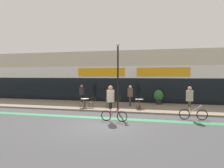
# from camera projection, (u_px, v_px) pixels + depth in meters

# --- Properties ---
(ground_plane) EXTENTS (120.00, 120.00, 0.00)m
(ground_plane) POSITION_uv_depth(u_px,v_px,m) (100.00, 126.00, 11.99)
(ground_plane) COLOR #424244
(sidewalk_slab) EXTENTS (40.00, 5.50, 0.12)m
(sidewalk_slab) POSITION_uv_depth(u_px,v_px,m) (125.00, 107.00, 19.00)
(sidewalk_slab) COLOR gray
(sidewalk_slab) RESTS_ON ground
(storefront_facade) EXTENTS (40.00, 4.06, 5.28)m
(storefront_facade) POSITION_uv_depth(u_px,v_px,m) (134.00, 77.00, 23.45)
(storefront_facade) COLOR beige
(storefront_facade) RESTS_ON ground
(bike_lane_stripe) EXTENTS (36.00, 0.70, 0.01)m
(bike_lane_stripe) POSITION_uv_depth(u_px,v_px,m) (111.00, 118.00, 14.18)
(bike_lane_stripe) COLOR #2D844C
(bike_lane_stripe) RESTS_ON ground
(bistro_table_0) EXTENTS (0.71, 0.71, 0.74)m
(bistro_table_0) POSITION_uv_depth(u_px,v_px,m) (85.00, 101.00, 18.16)
(bistro_table_0) COLOR black
(bistro_table_0) RESTS_ON sidewalk_slab
(bistro_table_1) EXTENTS (0.73, 0.73, 0.76)m
(bistro_table_1) POSITION_uv_depth(u_px,v_px,m) (110.00, 100.00, 18.74)
(bistro_table_1) COLOR black
(bistro_table_1) RESTS_ON sidewalk_slab
(bistro_table_2) EXTENTS (0.68, 0.68, 0.76)m
(bistro_table_2) POSITION_uv_depth(u_px,v_px,m) (139.00, 102.00, 17.70)
(bistro_table_2) COLOR black
(bistro_table_2) RESTS_ON sidewalk_slab
(cafe_chair_0_near) EXTENTS (0.43, 0.59, 0.90)m
(cafe_chair_0_near) POSITION_uv_depth(u_px,v_px,m) (82.00, 102.00, 17.56)
(cafe_chair_0_near) COLOR #4C3823
(cafe_chair_0_near) RESTS_ON sidewalk_slab
(cafe_chair_0_side) EXTENTS (0.59, 0.43, 0.90)m
(cafe_chair_0_side) POSITION_uv_depth(u_px,v_px,m) (92.00, 102.00, 18.01)
(cafe_chair_0_side) COLOR #4C3823
(cafe_chair_0_side) RESTS_ON sidewalk_slab
(cafe_chair_1_near) EXTENTS (0.42, 0.58, 0.90)m
(cafe_chair_1_near) POSITION_uv_depth(u_px,v_px,m) (108.00, 101.00, 18.13)
(cafe_chair_1_near) COLOR #4C3823
(cafe_chair_1_near) RESTS_ON sidewalk_slab
(cafe_chair_1_side) EXTENTS (0.59, 0.43, 0.90)m
(cafe_chair_1_side) POSITION_uv_depth(u_px,v_px,m) (117.00, 101.00, 18.58)
(cafe_chair_1_side) COLOR #4C3823
(cafe_chair_1_side) RESTS_ON sidewalk_slab
(cafe_chair_2_near) EXTENTS (0.43, 0.59, 0.90)m
(cafe_chair_2_near) POSITION_uv_depth(u_px,v_px,m) (138.00, 103.00, 17.09)
(cafe_chair_2_near) COLOR #4C3823
(cafe_chair_2_near) RESTS_ON sidewalk_slab
(planter_pot) EXTENTS (0.86, 0.86, 1.35)m
(planter_pot) POSITION_uv_depth(u_px,v_px,m) (159.00, 96.00, 20.07)
(planter_pot) COLOR #232326
(planter_pot) RESTS_ON sidewalk_slab
(lamp_post) EXTENTS (0.26, 0.26, 5.13)m
(lamp_post) POSITION_uv_depth(u_px,v_px,m) (118.00, 72.00, 16.53)
(lamp_post) COLOR black
(lamp_post) RESTS_ON sidewalk_slab
(cyclist_0) EXTENTS (1.73, 0.49, 2.11)m
(cyclist_0) POSITION_uv_depth(u_px,v_px,m) (190.00, 100.00, 13.72)
(cyclist_0) COLOR black
(cyclist_0) RESTS_ON ground
(cyclist_1) EXTENTS (1.66, 0.50, 2.19)m
(cyclist_1) POSITION_uv_depth(u_px,v_px,m) (111.00, 100.00, 13.28)
(cyclist_1) COLOR black
(cyclist_1) RESTS_ON ground
(pedestrian_near_end) EXTENTS (0.55, 0.55, 1.77)m
(pedestrian_near_end) POSITION_uv_depth(u_px,v_px,m) (82.00, 92.00, 20.82)
(pedestrian_near_end) COLOR black
(pedestrian_near_end) RESTS_ON sidewalk_slab
(pedestrian_far_end) EXTENTS (0.58, 0.58, 1.82)m
(pedestrian_far_end) POSITION_uv_depth(u_px,v_px,m) (130.00, 94.00, 18.94)
(pedestrian_far_end) COLOR #382D47
(pedestrian_far_end) RESTS_ON sidewalk_slab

